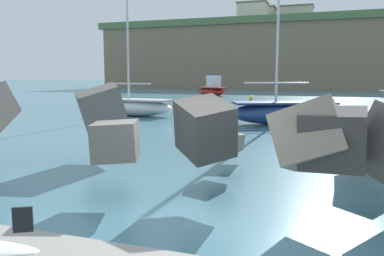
{
  "coord_description": "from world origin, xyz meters",
  "views": [
    {
      "loc": [
        2.11,
        -5.91,
        2.29
      ],
      "look_at": [
        -0.12,
        0.5,
        1.4
      ],
      "focal_mm": 36.96,
      "sensor_mm": 36.0,
      "label": 1
    }
  ],
  "objects_px": {
    "station_building_west": "(259,20)",
    "station_building_east": "(253,15)",
    "boat_near_right": "(283,112)",
    "mooring_buoy_inner": "(251,98)",
    "station_building_central": "(297,17)",
    "boat_near_left": "(212,89)",
    "boat_far_left": "(134,106)"
  },
  "relations": [
    {
      "from": "boat_near_left",
      "to": "boat_near_right",
      "type": "bearing_deg",
      "value": -66.55
    },
    {
      "from": "station_building_west",
      "to": "station_building_east",
      "type": "distance_m",
      "value": 7.17
    },
    {
      "from": "mooring_buoy_inner",
      "to": "station_building_east",
      "type": "distance_m",
      "value": 48.39
    },
    {
      "from": "mooring_buoy_inner",
      "to": "boat_near_left",
      "type": "bearing_deg",
      "value": 133.53
    },
    {
      "from": "boat_near_left",
      "to": "boat_near_right",
      "type": "height_order",
      "value": "boat_near_right"
    },
    {
      "from": "station_building_east",
      "to": "boat_far_left",
      "type": "bearing_deg",
      "value": -85.47
    },
    {
      "from": "mooring_buoy_inner",
      "to": "station_building_central",
      "type": "bearing_deg",
      "value": 90.14
    },
    {
      "from": "boat_near_right",
      "to": "boat_far_left",
      "type": "relative_size",
      "value": 1.01
    },
    {
      "from": "boat_near_right",
      "to": "station_building_central",
      "type": "distance_m",
      "value": 71.3
    },
    {
      "from": "boat_near_right",
      "to": "mooring_buoy_inner",
      "type": "bearing_deg",
      "value": 105.18
    },
    {
      "from": "boat_near_left",
      "to": "station_building_central",
      "type": "xyz_separation_m",
      "value": [
        5.52,
        44.88,
        13.91
      ]
    },
    {
      "from": "boat_near_left",
      "to": "station_building_east",
      "type": "height_order",
      "value": "station_building_east"
    },
    {
      "from": "mooring_buoy_inner",
      "to": "boat_near_right",
      "type": "bearing_deg",
      "value": -74.82
    },
    {
      "from": "boat_near_right",
      "to": "station_building_central",
      "type": "height_order",
      "value": "station_building_central"
    },
    {
      "from": "boat_far_left",
      "to": "station_building_central",
      "type": "relative_size",
      "value": 1.19
    },
    {
      "from": "station_building_west",
      "to": "boat_near_right",
      "type": "bearing_deg",
      "value": -79.3
    },
    {
      "from": "station_building_central",
      "to": "station_building_east",
      "type": "bearing_deg",
      "value": -146.79
    },
    {
      "from": "mooring_buoy_inner",
      "to": "station_building_west",
      "type": "xyz_separation_m",
      "value": [
        -8.37,
        52.51,
        14.58
      ]
    },
    {
      "from": "boat_far_left",
      "to": "station_building_east",
      "type": "bearing_deg",
      "value": 94.53
    },
    {
      "from": "station_building_west",
      "to": "station_building_east",
      "type": "height_order",
      "value": "station_building_east"
    },
    {
      "from": "station_building_central",
      "to": "station_building_west",
      "type": "bearing_deg",
      "value": 168.42
    },
    {
      "from": "boat_far_left",
      "to": "station_building_central",
      "type": "xyz_separation_m",
      "value": [
        3.4,
        68.27,
        14.11
      ]
    },
    {
      "from": "boat_near_left",
      "to": "station_building_west",
      "type": "xyz_separation_m",
      "value": [
        -2.73,
        46.57,
        14.03
      ]
    },
    {
      "from": "station_building_west",
      "to": "station_building_central",
      "type": "xyz_separation_m",
      "value": [
        8.24,
        -1.69,
        -0.12
      ]
    },
    {
      "from": "boat_far_left",
      "to": "station_building_east",
      "type": "relative_size",
      "value": 1.35
    },
    {
      "from": "boat_near_left",
      "to": "station_building_central",
      "type": "height_order",
      "value": "station_building_central"
    },
    {
      "from": "boat_near_right",
      "to": "station_building_west",
      "type": "distance_m",
      "value": 74.02
    },
    {
      "from": "mooring_buoy_inner",
      "to": "station_building_east",
      "type": "bearing_deg",
      "value": 100.62
    },
    {
      "from": "station_building_west",
      "to": "station_building_east",
      "type": "relative_size",
      "value": 1.23
    },
    {
      "from": "boat_near_left",
      "to": "boat_near_right",
      "type": "distance_m",
      "value": 27.05
    },
    {
      "from": "mooring_buoy_inner",
      "to": "station_building_west",
      "type": "bearing_deg",
      "value": 99.06
    },
    {
      "from": "boat_far_left",
      "to": "station_building_west",
      "type": "height_order",
      "value": "station_building_west"
    }
  ]
}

